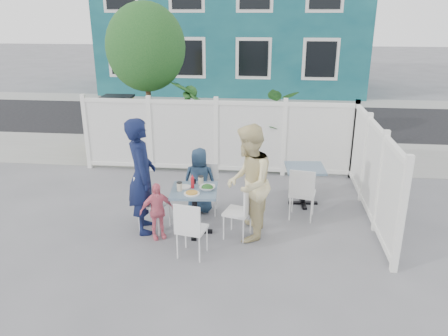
# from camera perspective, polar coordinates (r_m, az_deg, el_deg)

# --- Properties ---
(ground) EXTENTS (80.00, 80.00, 0.00)m
(ground) POSITION_cam_1_polar(r_m,az_deg,el_deg) (7.50, -4.05, -6.91)
(ground) COLOR slate
(near_sidewalk) EXTENTS (24.00, 2.60, 0.01)m
(near_sidewalk) POSITION_cam_1_polar(r_m,az_deg,el_deg) (10.99, -0.61, 2.01)
(near_sidewalk) COLOR gray
(near_sidewalk) RESTS_ON ground
(street) EXTENTS (24.00, 5.00, 0.01)m
(street) POSITION_cam_1_polar(r_m,az_deg,el_deg) (14.53, 1.11, 6.46)
(street) COLOR black
(street) RESTS_ON ground
(far_sidewalk) EXTENTS (24.00, 1.60, 0.01)m
(far_sidewalk) POSITION_cam_1_polar(r_m,az_deg,el_deg) (17.55, 2.03, 8.79)
(far_sidewalk) COLOR gray
(far_sidewalk) RESTS_ON ground
(building) EXTENTS (11.00, 6.00, 6.00)m
(building) POSITION_cam_1_polar(r_m,az_deg,el_deg) (20.66, 1.41, 18.83)
(building) COLOR #114B58
(building) RESTS_ON ground
(fence_back) EXTENTS (5.86, 0.08, 1.60)m
(fence_back) POSITION_cam_1_polar(r_m,az_deg,el_deg) (9.42, -1.03, 3.91)
(fence_back) COLOR white
(fence_back) RESTS_ON ground
(fence_right) EXTENTS (0.08, 3.66, 1.60)m
(fence_right) POSITION_cam_1_polar(r_m,az_deg,el_deg) (7.84, 18.77, -0.53)
(fence_right) COLOR white
(fence_right) RESTS_ON ground
(tree) EXTENTS (1.80, 1.62, 3.59)m
(tree) POSITION_cam_1_polar(r_m,az_deg,el_deg) (10.31, -10.20, 15.23)
(tree) COLOR #382316
(tree) RESTS_ON ground
(utility_cabinet) EXTENTS (0.70, 0.51, 1.30)m
(utility_cabinet) POSITION_cam_1_polar(r_m,az_deg,el_deg) (11.59, -13.50, 5.72)
(utility_cabinet) COLOR gold
(utility_cabinet) RESTS_ON ground
(potted_shrub_a) EXTENTS (1.34, 1.34, 1.90)m
(potted_shrub_a) POSITION_cam_1_polar(r_m,az_deg,el_deg) (10.15, -4.56, 6.01)
(potted_shrub_a) COLOR #144219
(potted_shrub_a) RESTS_ON ground
(potted_shrub_b) EXTENTS (1.94, 1.91, 1.63)m
(potted_shrub_b) POSITION_cam_1_polar(r_m,az_deg,el_deg) (9.92, 6.83, 4.79)
(potted_shrub_b) COLOR #144219
(potted_shrub_b) RESTS_ON ground
(main_table) EXTENTS (0.77, 0.77, 0.75)m
(main_table) POSITION_cam_1_polar(r_m,az_deg,el_deg) (6.88, -3.89, -4.13)
(main_table) COLOR #425774
(main_table) RESTS_ON ground
(spare_table) EXTENTS (0.73, 0.73, 0.72)m
(spare_table) POSITION_cam_1_polar(r_m,az_deg,el_deg) (8.03, 10.49, -0.99)
(spare_table) COLOR #425774
(spare_table) RESTS_ON ground
(chair_left) EXTENTS (0.52, 0.53, 0.95)m
(chair_left) POSITION_cam_1_polar(r_m,az_deg,el_deg) (7.12, -9.75, -3.76)
(chair_left) COLOR white
(chair_left) RESTS_ON ground
(chair_right) EXTENTS (0.48, 0.49, 0.88)m
(chair_right) POSITION_cam_1_polar(r_m,az_deg,el_deg) (6.75, 2.37, -5.23)
(chair_right) COLOR white
(chair_right) RESTS_ON ground
(chair_back) EXTENTS (0.40, 0.39, 0.86)m
(chair_back) POSITION_cam_1_polar(r_m,az_deg,el_deg) (7.66, -2.30, -2.19)
(chair_back) COLOR white
(chair_back) RESTS_ON ground
(chair_near) EXTENTS (0.46, 0.45, 0.87)m
(chair_near) POSITION_cam_1_polar(r_m,az_deg,el_deg) (6.24, -4.47, -7.59)
(chair_near) COLOR white
(chair_near) RESTS_ON ground
(chair_spare) EXTENTS (0.48, 0.47, 0.92)m
(chair_spare) POSITION_cam_1_polar(r_m,az_deg,el_deg) (7.43, 10.17, -2.90)
(chair_spare) COLOR white
(chair_spare) RESTS_ON ground
(man) EXTENTS (0.64, 0.79, 1.86)m
(man) POSITION_cam_1_polar(r_m,az_deg,el_deg) (6.95, -10.71, -1.05)
(man) COLOR #0F173B
(man) RESTS_ON ground
(woman) EXTENTS (0.74, 0.92, 1.81)m
(woman) POSITION_cam_1_polar(r_m,az_deg,el_deg) (6.63, 3.19, -2.00)
(woman) COLOR #DEBE54
(woman) RESTS_ON ground
(boy) EXTENTS (0.57, 0.38, 1.16)m
(boy) POSITION_cam_1_polar(r_m,az_deg,el_deg) (7.62, -3.20, -1.64)
(boy) COLOR #1F344E
(boy) RESTS_ON ground
(toddler) EXTENTS (0.58, 0.46, 0.92)m
(toddler) POSITION_cam_1_polar(r_m,az_deg,el_deg) (6.85, -8.76, -5.57)
(toddler) COLOR pink
(toddler) RESTS_ON ground
(plate_main) EXTENTS (0.24, 0.24, 0.02)m
(plate_main) POSITION_cam_1_polar(r_m,az_deg,el_deg) (6.65, -4.24, -3.34)
(plate_main) COLOR white
(plate_main) RESTS_ON main_table
(plate_side) EXTENTS (0.21, 0.21, 0.01)m
(plate_side) POSITION_cam_1_polar(r_m,az_deg,el_deg) (6.91, -5.22, -2.47)
(plate_side) COLOR white
(plate_side) RESTS_ON main_table
(salad_bowl) EXTENTS (0.24, 0.24, 0.06)m
(salad_bowl) POSITION_cam_1_polar(r_m,az_deg,el_deg) (6.78, -2.20, -2.63)
(salad_bowl) COLOR white
(salad_bowl) RESTS_ON main_table
(coffee_cup_a) EXTENTS (0.09, 0.09, 0.13)m
(coffee_cup_a) POSITION_cam_1_polar(r_m,az_deg,el_deg) (6.77, -5.83, -2.45)
(coffee_cup_a) COLOR beige
(coffee_cup_a) RESTS_ON main_table
(coffee_cup_b) EXTENTS (0.08, 0.08, 0.13)m
(coffee_cup_b) POSITION_cam_1_polar(r_m,az_deg,el_deg) (6.99, -3.05, -1.64)
(coffee_cup_b) COLOR beige
(coffee_cup_b) RESTS_ON main_table
(ketchup_bottle) EXTENTS (0.06, 0.06, 0.18)m
(ketchup_bottle) POSITION_cam_1_polar(r_m,az_deg,el_deg) (6.84, -4.14, -1.93)
(ketchup_bottle) COLOR red
(ketchup_bottle) RESTS_ON main_table
(salt_shaker) EXTENTS (0.03, 0.03, 0.07)m
(salt_shaker) POSITION_cam_1_polar(r_m,az_deg,el_deg) (7.03, -4.16, -1.79)
(salt_shaker) COLOR white
(salt_shaker) RESTS_ON main_table
(pepper_shaker) EXTENTS (0.03, 0.03, 0.08)m
(pepper_shaker) POSITION_cam_1_polar(r_m,az_deg,el_deg) (7.03, -3.84, -1.76)
(pepper_shaker) COLOR black
(pepper_shaker) RESTS_ON main_table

